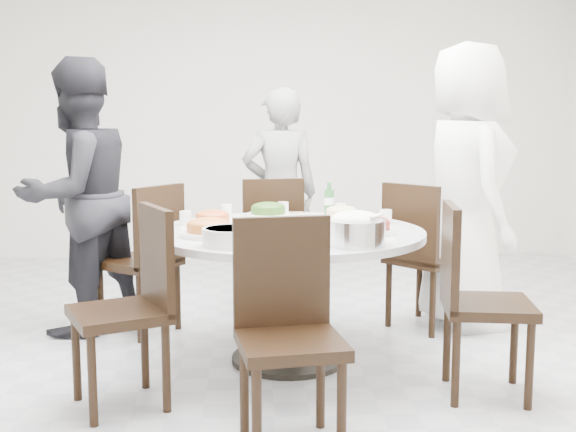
{
  "coord_description": "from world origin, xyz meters",
  "views": [
    {
      "loc": [
        -0.11,
        -3.99,
        1.38
      ],
      "look_at": [
        0.11,
        -0.02,
        0.82
      ],
      "focal_mm": 45.0,
      "sensor_mm": 36.0,
      "label": 1
    }
  ],
  "objects": [
    {
      "name": "floor",
      "position": [
        0.0,
        0.0,
        0.0
      ],
      "size": [
        6.0,
        6.0,
        0.01
      ],
      "primitive_type": "cube",
      "color": "#B8B9BD",
      "rests_on": "ground"
    },
    {
      "name": "wall_back",
      "position": [
        0.0,
        3.0,
        1.4
      ],
      "size": [
        6.0,
        0.01,
        2.8
      ],
      "primitive_type": "cube",
      "color": "white",
      "rests_on": "ground"
    },
    {
      "name": "wall_front",
      "position": [
        0.0,
        -3.0,
        1.4
      ],
      "size": [
        6.0,
        0.01,
        2.8
      ],
      "primitive_type": "cube",
      "color": "white",
      "rests_on": "ground"
    },
    {
      "name": "dining_table",
      "position": [
        0.11,
        -0.07,
        0.38
      ],
      "size": [
        1.5,
        1.5,
        0.75
      ],
      "primitive_type": "cylinder",
      "color": "silver",
      "rests_on": "floor"
    },
    {
      "name": "chair_ne",
      "position": [
        1.04,
        0.55,
        0.47
      ],
      "size": [
        0.59,
        0.59,
        0.95
      ],
      "primitive_type": "cube",
      "rotation": [
        0.0,
        0.0,
        2.3
      ],
      "color": "black",
      "rests_on": "floor"
    },
    {
      "name": "chair_n",
      "position": [
        0.03,
        1.05,
        0.47
      ],
      "size": [
        0.47,
        0.47,
        0.95
      ],
      "primitive_type": "cube",
      "rotation": [
        0.0,
        0.0,
        3.26
      ],
      "color": "black",
      "rests_on": "floor"
    },
    {
      "name": "chair_nw",
      "position": [
        -0.81,
        0.54,
        0.47
      ],
      "size": [
        0.59,
        0.59,
        0.95
      ],
      "primitive_type": "cube",
      "rotation": [
        0.0,
        0.0,
        4.08
      ],
      "color": "black",
      "rests_on": "floor"
    },
    {
      "name": "chair_sw",
      "position": [
        -0.73,
        -0.66,
        0.47
      ],
      "size": [
        0.56,
        0.56,
        0.95
      ],
      "primitive_type": "cube",
      "rotation": [
        0.0,
        0.0,
        5.14
      ],
      "color": "black",
      "rests_on": "floor"
    },
    {
      "name": "chair_s",
      "position": [
        0.06,
        -1.15,
        0.47
      ],
      "size": [
        0.48,
        0.48,
        0.95
      ],
      "primitive_type": "cube",
      "rotation": [
        0.0,
        0.0,
        6.43
      ],
      "color": "black",
      "rests_on": "floor"
    },
    {
      "name": "chair_se",
      "position": [
        1.06,
        -0.62,
        0.47
      ],
      "size": [
        0.48,
        0.48,
        0.95
      ],
      "primitive_type": "cube",
      "rotation": [
        0.0,
        0.0,
        7.7
      ],
      "color": "black",
      "rests_on": "floor"
    },
    {
      "name": "diner_right",
      "position": [
        1.29,
        0.58,
        0.92
      ],
      "size": [
        0.68,
        0.96,
        1.84
      ],
      "primitive_type": "imported",
      "rotation": [
        0.0,
        0.0,
        1.68
      ],
      "color": "white",
      "rests_on": "floor"
    },
    {
      "name": "diner_middle",
      "position": [
        0.12,
        1.44,
        0.79
      ],
      "size": [
        0.6,
        0.42,
        1.58
      ],
      "primitive_type": "imported",
      "rotation": [
        0.0,
        0.0,
        3.21
      ],
      "color": "black",
      "rests_on": "floor"
    },
    {
      "name": "diner_left",
      "position": [
        -1.19,
        0.58,
        0.87
      ],
      "size": [
        1.04,
        1.07,
        1.73
      ],
      "primitive_type": "imported",
      "rotation": [
        0.0,
        0.0,
        4.04
      ],
      "color": "black",
      "rests_on": "floor"
    },
    {
      "name": "dish_greens",
      "position": [
        0.01,
        0.41,
        0.78
      ],
      "size": [
        0.27,
        0.27,
        0.07
      ],
      "primitive_type": "cylinder",
      "color": "white",
      "rests_on": "dining_table"
    },
    {
      "name": "dish_pale",
      "position": [
        0.44,
        0.25,
        0.78
      ],
      "size": [
        0.24,
        0.24,
        0.06
      ],
      "primitive_type": "cylinder",
      "color": "white",
      "rests_on": "dining_table"
    },
    {
      "name": "dish_orange",
      "position": [
        -0.32,
        0.08,
        0.78
      ],
      "size": [
        0.25,
        0.25,
        0.07
      ],
      "primitive_type": "cylinder",
      "color": "white",
      "rests_on": "dining_table"
    },
    {
      "name": "dish_redbrown",
      "position": [
        0.54,
        -0.22,
        0.78
      ],
      "size": [
        0.27,
        0.27,
        0.07
      ],
      "primitive_type": "cylinder",
      "color": "white",
      "rests_on": "dining_table"
    },
    {
      "name": "dish_tofu",
      "position": [
        -0.32,
        -0.26,
        0.79
      ],
      "size": [
        0.29,
        0.29,
        0.08
      ],
      "primitive_type": "cylinder",
      "color": "white",
      "rests_on": "dining_table"
    },
    {
      "name": "rice_bowl",
      "position": [
        0.41,
        -0.55,
        0.81
      ],
      "size": [
        0.29,
        0.29,
        0.12
      ],
      "primitive_type": "cylinder",
      "color": "silver",
      "rests_on": "dining_table"
    },
    {
      "name": "soup_bowl",
      "position": [
        -0.2,
        -0.53,
        0.79
      ],
      "size": [
        0.28,
        0.28,
        0.09
      ],
      "primitive_type": "cylinder",
      "color": "white",
      "rests_on": "dining_table"
    },
    {
      "name": "beverage_bottle",
      "position": [
        0.39,
        0.49,
        0.85
      ],
      "size": [
        0.06,
        0.06,
        0.21
      ],
      "primitive_type": "cylinder",
      "color": "#2A692F",
      "rests_on": "dining_table"
    },
    {
      "name": "tea_cups",
      "position": [
        0.12,
        0.52,
        0.79
      ],
      "size": [
        0.07,
        0.07,
        0.08
      ],
      "primitive_type": "cylinder",
      "color": "white",
      "rests_on": "dining_table"
    },
    {
      "name": "chopsticks",
      "position": [
        0.14,
        0.62,
        0.76
      ],
      "size": [
        0.24,
        0.04,
        0.01
      ],
      "primitive_type": null,
      "color": "tan",
      "rests_on": "dining_table"
    }
  ]
}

